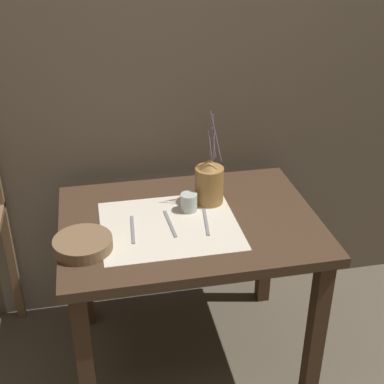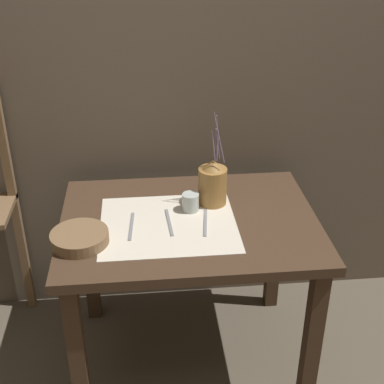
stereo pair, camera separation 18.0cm
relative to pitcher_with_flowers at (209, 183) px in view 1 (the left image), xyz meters
The scene contains 11 objects.
ground_plane 0.82m from the pitcher_with_flowers, 132.63° to the right, with size 12.00×12.00×0.00m, color brown.
stone_wall_back 0.55m from the pitcher_with_flowers, 106.20° to the left, with size 7.00×0.06×2.40m.
wooden_table 0.25m from the pitcher_with_flowers, 132.63° to the right, with size 1.00×0.74×0.72m.
linen_cloth 0.26m from the pitcher_with_flowers, 142.20° to the right, with size 0.52×0.45×0.00m.
pitcher_with_flowers is the anchor object (origin of this frame).
wooden_bowl 0.57m from the pitcher_with_flowers, 154.81° to the right, with size 0.21×0.21×0.05m.
glass_tumbler_near 0.12m from the pitcher_with_flowers, 151.25° to the right, with size 0.07×0.07×0.07m.
glass_tumbler_far 0.06m from the pitcher_with_flowers, 154.36° to the left, with size 0.06×0.06×0.07m.
knife_center 0.37m from the pitcher_with_flowers, 155.17° to the right, with size 0.02×0.20×0.00m.
fork_inner 0.25m from the pitcher_with_flowers, 143.14° to the right, with size 0.02×0.20×0.00m.
fork_outer 0.18m from the pitcher_with_flowers, 106.92° to the right, with size 0.04×0.19×0.00m.
Camera 1 is at (-0.34, -1.75, 1.81)m, focal length 50.00 mm.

